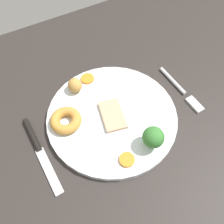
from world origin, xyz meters
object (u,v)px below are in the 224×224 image
at_px(carrot_coin_front, 127,160).
at_px(carrot_coin_back, 87,79).
at_px(dinner_plate, 112,116).
at_px(knife, 38,147).
at_px(yorkshire_pudding, 66,120).
at_px(fork, 181,90).
at_px(roast_potato_left, 75,85).
at_px(broccoli_floret, 153,137).
at_px(meat_slice_main, 112,115).

xyz_separation_m(carrot_coin_front, carrot_coin_back, (-0.03, -0.22, -0.00)).
xyz_separation_m(dinner_plate, knife, (0.17, -0.01, -0.00)).
bearing_deg(dinner_plate, carrot_coin_front, 75.65).
xyz_separation_m(dinner_plate, yorkshire_pudding, (0.10, -0.03, 0.02)).
distance_m(carrot_coin_front, fork, 0.23).
bearing_deg(dinner_plate, knife, -3.76).
bearing_deg(carrot_coin_back, carrot_coin_front, 83.47).
relative_size(roast_potato_left, knife, 0.19).
relative_size(broccoli_floret, knife, 0.28).
xyz_separation_m(yorkshire_pudding, broccoli_floret, (-0.13, 0.13, 0.02)).
xyz_separation_m(carrot_coin_back, broccoli_floret, (-0.04, 0.22, 0.03)).
bearing_deg(broccoli_floret, dinner_plate, -71.73).
bearing_deg(roast_potato_left, dinner_plate, 111.15).
height_order(carrot_coin_front, fork, carrot_coin_front).
bearing_deg(broccoli_floret, knife, -29.01).
bearing_deg(knife, carrot_coin_front, 48.83).
bearing_deg(roast_potato_left, broccoli_floret, 109.73).
bearing_deg(carrot_coin_front, yorkshire_pudding, -63.39).
distance_m(roast_potato_left, carrot_coin_front, 0.21).
bearing_deg(roast_potato_left, knife, 35.28).
distance_m(meat_slice_main, carrot_coin_back, 0.12).
relative_size(roast_potato_left, carrot_coin_front, 1.14).
height_order(meat_slice_main, knife, meat_slice_main).
distance_m(roast_potato_left, fork, 0.26).
bearing_deg(dinner_plate, carrot_coin_back, -89.25).
xyz_separation_m(meat_slice_main, carrot_coin_back, (0.00, -0.12, -0.00)).
relative_size(meat_slice_main, carrot_coin_front, 2.57).
xyz_separation_m(meat_slice_main, yorkshire_pudding, (0.09, -0.03, 0.01)).
xyz_separation_m(roast_potato_left, broccoli_floret, (-0.07, 0.20, 0.01)).
bearing_deg(meat_slice_main, fork, 176.04).
relative_size(carrot_coin_back, knife, 0.17).
xyz_separation_m(dinner_plate, carrot_coin_front, (0.03, 0.11, 0.01)).
bearing_deg(fork, yorkshire_pudding, -100.03).
xyz_separation_m(carrot_coin_front, fork, (-0.21, -0.09, -0.01)).
height_order(dinner_plate, yorkshire_pudding, yorkshire_pudding).
bearing_deg(carrot_coin_back, knife, 32.46).
bearing_deg(yorkshire_pudding, meat_slice_main, 160.32).
distance_m(carrot_coin_back, knife, 0.20).
height_order(carrot_coin_front, broccoli_floret, broccoli_floret).
distance_m(carrot_coin_back, fork, 0.23).
relative_size(yorkshire_pudding, knife, 0.36).
height_order(roast_potato_left, fork, roast_potato_left).
xyz_separation_m(meat_slice_main, broccoli_floret, (-0.03, 0.10, 0.03)).
bearing_deg(broccoli_floret, carrot_coin_front, 4.72).
xyz_separation_m(meat_slice_main, knife, (0.17, -0.02, -0.01)).
distance_m(yorkshire_pudding, broccoli_floret, 0.19).
xyz_separation_m(yorkshire_pudding, carrot_coin_back, (-0.09, -0.09, -0.01)).
bearing_deg(carrot_coin_back, roast_potato_left, 21.48).
height_order(dinner_plate, broccoli_floret, broccoli_floret).
relative_size(meat_slice_main, broccoli_floret, 1.49).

